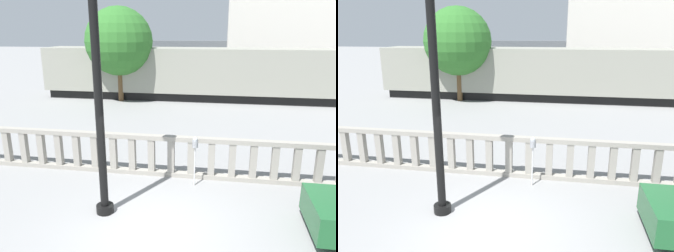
% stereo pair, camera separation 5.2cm
% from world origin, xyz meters
% --- Properties ---
extents(ground_plane, '(160.00, 160.00, 0.00)m').
position_xyz_m(ground_plane, '(0.00, 0.00, 0.00)').
color(ground_plane, gray).
extents(balustrade, '(16.93, 0.24, 1.31)m').
position_xyz_m(balustrade, '(0.00, 3.00, 0.66)').
color(balustrade, gray).
rests_on(balustrade, ground).
extents(lamppost, '(0.43, 0.43, 6.05)m').
position_xyz_m(lamppost, '(-1.30, 0.62, 3.23)').
color(lamppost, black).
rests_on(lamppost, ground).
extents(parking_meter, '(0.17, 0.17, 1.49)m').
position_xyz_m(parking_meter, '(0.77, 2.47, 1.20)').
color(parking_meter, silver).
rests_on(parking_meter, ground).
extents(train_near, '(24.39, 2.60, 3.91)m').
position_xyz_m(train_near, '(2.16, 15.04, 1.75)').
color(train_near, black).
rests_on(train_near, ground).
extents(train_far, '(25.04, 2.95, 3.97)m').
position_xyz_m(train_far, '(4.01, 29.11, 1.78)').
color(train_far, black).
rests_on(train_far, ground).
extents(building_block, '(11.34, 6.11, 11.32)m').
position_xyz_m(building_block, '(7.42, 25.23, 5.66)').
color(building_block, beige).
rests_on(building_block, ground).
extents(tree_left, '(4.21, 4.21, 5.84)m').
position_xyz_m(tree_left, '(-4.98, 13.81, 3.73)').
color(tree_left, brown).
rests_on(tree_left, ground).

